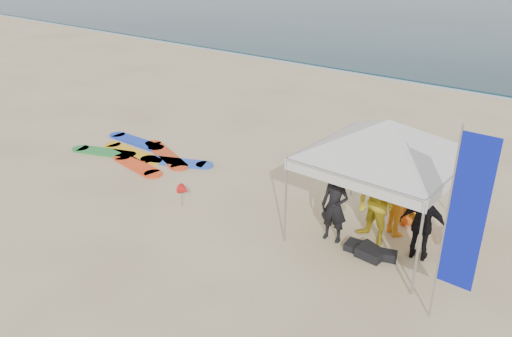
{
  "coord_description": "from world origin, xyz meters",
  "views": [
    {
      "loc": [
        8.14,
        -6.07,
        6.17
      ],
      "look_at": [
        1.03,
        2.6,
        1.2
      ],
      "focal_mm": 35.0,
      "sensor_mm": 36.0,
      "label": 1
    }
  ],
  "objects": [
    {
      "name": "ground",
      "position": [
        0.0,
        0.0,
        0.0
      ],
      "size": [
        120.0,
        120.0,
        0.0
      ],
      "primitive_type": "plane",
      "color": "beige",
      "rests_on": "ground"
    },
    {
      "name": "person_black_a",
      "position": [
        3.24,
        2.7,
        0.86
      ],
      "size": [
        0.67,
        0.48,
        1.72
      ],
      "primitive_type": "imported",
      "rotation": [
        0.0,
        0.0,
        0.12
      ],
      "color": "black",
      "rests_on": "ground"
    },
    {
      "name": "gear_pile",
      "position": [
        4.2,
        2.65,
        0.1
      ],
      "size": [
        1.19,
        0.61,
        0.22
      ],
      "color": "black",
      "rests_on": "ground"
    },
    {
      "name": "person_orange_b",
      "position": [
        4.33,
        4.49,
        0.82
      ],
      "size": [
        0.95,
        0.84,
        1.64
      ],
      "primitive_type": "imported",
      "rotation": [
        0.0,
        0.0,
        3.65
      ],
      "color": "orange",
      "rests_on": "ground"
    },
    {
      "name": "person_seated",
      "position": [
        5.77,
        3.72,
        0.5
      ],
      "size": [
        0.31,
        0.93,
        0.99
      ],
      "primitive_type": "imported",
      "rotation": [
        0.0,
        0.0,
        1.56
      ],
      "color": "#CD5E12",
      "rests_on": "ground"
    },
    {
      "name": "canopy_tent",
      "position": [
        3.95,
        3.47,
        2.84
      ],
      "size": [
        4.33,
        4.33,
        3.26
      ],
      "color": "#A5A5A8",
      "rests_on": "ground"
    },
    {
      "name": "person_orange_a",
      "position": [
        4.26,
        3.84,
        0.94
      ],
      "size": [
        1.4,
        1.24,
        1.88
      ],
      "primitive_type": "imported",
      "rotation": [
        0.0,
        0.0,
        2.59
      ],
      "color": "orange",
      "rests_on": "ground"
    },
    {
      "name": "shoreline_foam",
      "position": [
        0.0,
        18.2,
        0.0
      ],
      "size": [
        160.0,
        1.2,
        0.01
      ],
      "primitive_type": "cube",
      "color": "silver",
      "rests_on": "ground"
    },
    {
      "name": "marker_pennant",
      "position": [
        -0.53,
        1.61,
        0.49
      ],
      "size": [
        0.28,
        0.28,
        0.64
      ],
      "color": "#A5A5A8",
      "rests_on": "ground"
    },
    {
      "name": "person_black_b",
      "position": [
        5.08,
        3.22,
        0.83
      ],
      "size": [
        1.03,
        0.57,
        1.67
      ],
      "primitive_type": "imported",
      "rotation": [
        0.0,
        0.0,
        3.31
      ],
      "color": "black",
      "rests_on": "ground"
    },
    {
      "name": "person_yellow",
      "position": [
        3.98,
        3.21,
        0.95
      ],
      "size": [
        1.08,
        0.94,
        1.89
      ],
      "primitive_type": "imported",
      "rotation": [
        0.0,
        0.0,
        -0.27
      ],
      "color": "gold",
      "rests_on": "ground"
    },
    {
      "name": "surfboard_spread",
      "position": [
        -4.22,
        3.17,
        0.03
      ],
      "size": [
        4.44,
        2.35,
        0.07
      ],
      "color": "#FF4215",
      "rests_on": "ground"
    },
    {
      "name": "feather_flag",
      "position": [
        6.27,
        1.56,
        2.18
      ],
      "size": [
        0.62,
        0.04,
        3.71
      ],
      "color": "#A5A5A8",
      "rests_on": "ground"
    }
  ]
}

